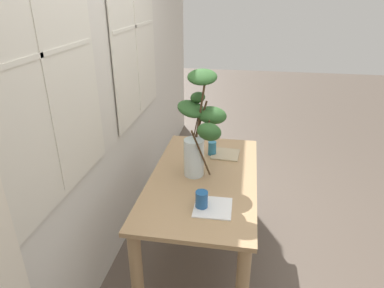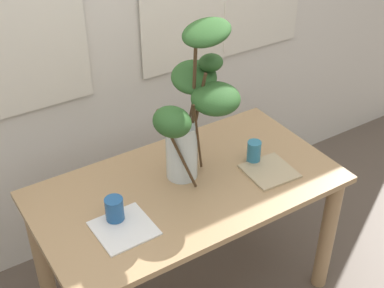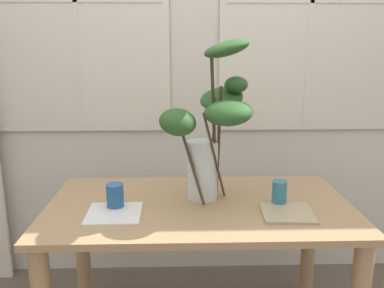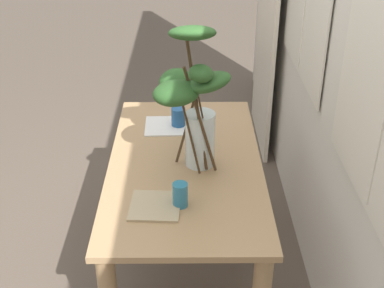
{
  "view_description": "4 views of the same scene",
  "coord_description": "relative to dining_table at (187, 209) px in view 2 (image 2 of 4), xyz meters",
  "views": [
    {
      "loc": [
        -2.08,
        -0.27,
        1.95
      ],
      "look_at": [
        0.07,
        0.1,
        0.95
      ],
      "focal_mm": 31.45,
      "sensor_mm": 36.0,
      "label": 1
    },
    {
      "loc": [
        -1.0,
        -1.61,
        2.24
      ],
      "look_at": [
        0.06,
        0.06,
        0.9
      ],
      "focal_mm": 49.91,
      "sensor_mm": 36.0,
      "label": 2
    },
    {
      "loc": [
        -0.09,
        -1.72,
        1.44
      ],
      "look_at": [
        -0.03,
        0.1,
        0.99
      ],
      "focal_mm": 37.47,
      "sensor_mm": 36.0,
      "label": 3
    },
    {
      "loc": [
        2.2,
        0.02,
        2.09
      ],
      "look_at": [
        0.0,
        0.03,
        0.83
      ],
      "focal_mm": 48.8,
      "sensor_mm": 36.0,
      "label": 4
    }
  ],
  "objects": [
    {
      "name": "drinking_glass_blue_right",
      "position": [
        0.36,
        -0.02,
        0.2
      ],
      "size": [
        0.07,
        0.07,
        0.11
      ],
      "primitive_type": "cylinder",
      "color": "teal",
      "rests_on": "dining_table"
    },
    {
      "name": "dining_table",
      "position": [
        0.0,
        0.0,
        0.0
      ],
      "size": [
        1.39,
        0.76,
        0.73
      ],
      "color": "tan",
      "rests_on": "ground"
    },
    {
      "name": "plate_square_right",
      "position": [
        0.37,
        -0.13,
        0.15
      ],
      "size": [
        0.23,
        0.23,
        0.01
      ],
      "primitive_type": "cube",
      "rotation": [
        0.0,
        0.0,
        -0.06
      ],
      "color": "tan",
      "rests_on": "dining_table"
    },
    {
      "name": "vase_with_branches",
      "position": [
        0.05,
        0.03,
        0.5
      ],
      "size": [
        0.49,
        0.43,
        0.76
      ],
      "color": "silver",
      "rests_on": "dining_table"
    },
    {
      "name": "drinking_glass_blue_left",
      "position": [
        -0.38,
        -0.04,
        0.2
      ],
      "size": [
        0.08,
        0.08,
        0.11
      ],
      "primitive_type": "cylinder",
      "color": "#235693",
      "rests_on": "dining_table"
    },
    {
      "name": "back_wall_with_windows",
      "position": [
        -0.0,
        0.74,
        0.76
      ],
      "size": [
        5.59,
        0.14,
        2.68
      ],
      "color": "beige",
      "rests_on": "ground"
    },
    {
      "name": "plate_square_left",
      "position": [
        -0.37,
        -0.11,
        0.15
      ],
      "size": [
        0.24,
        0.24,
        0.01
      ],
      "primitive_type": "cube",
      "rotation": [
        0.0,
        0.0,
        0.02
      ],
      "color": "white",
      "rests_on": "dining_table"
    }
  ]
}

